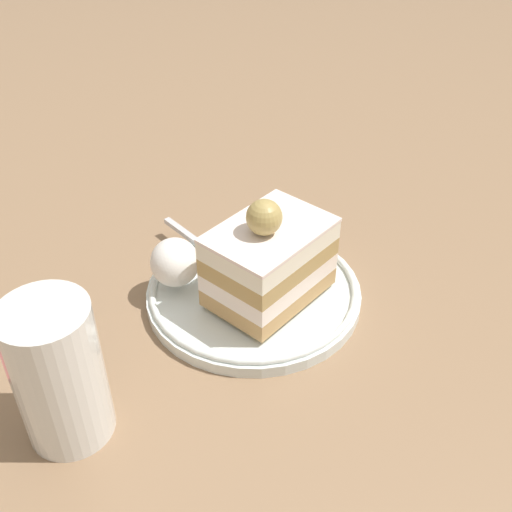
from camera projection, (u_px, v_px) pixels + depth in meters
The scene contains 6 objects.
ground_plane at pixel (269, 307), 0.55m from camera, with size 2.40×2.40×0.00m, color #8E6E4F.
dessert_plate at pixel (256, 290), 0.55m from camera, with size 0.19×0.19×0.02m.
cake_slice at pixel (271, 262), 0.51m from camera, with size 0.07×0.10×0.10m.
whipped_cream_dollop at pixel (175, 262), 0.54m from camera, with size 0.04×0.04×0.04m, color white.
fork at pixel (209, 251), 0.58m from camera, with size 0.13×0.03×0.00m.
drink_glass_near at pixel (61, 381), 0.42m from camera, with size 0.06×0.06×0.11m.
Camera 1 is at (-0.26, 0.31, 0.37)m, focal length 43.36 mm.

